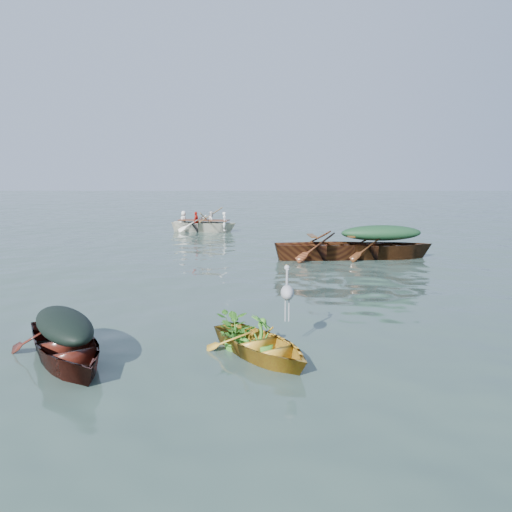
{
  "coord_description": "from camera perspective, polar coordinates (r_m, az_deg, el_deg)",
  "views": [
    {
      "loc": [
        -0.78,
        -11.88,
        2.86
      ],
      "look_at": [
        -0.9,
        2.25,
        0.5
      ],
      "focal_mm": 35.0,
      "sensor_mm": 36.0,
      "label": 1
    }
  ],
  "objects": [
    {
      "name": "dinghy_weeds",
      "position": [
        8.26,
        -1.45,
        -5.99
      ],
      "size": [
        1.09,
        1.14,
        0.6
      ],
      "primitive_type": "imported",
      "rotation": [
        0.0,
        0.0,
        0.61
      ],
      "color": "#276A1B",
      "rests_on": "yellow_dinghy"
    },
    {
      "name": "green_tarp_boat",
      "position": [
        17.41,
        14.01,
        -0.26
      ],
      "size": [
        5.05,
        1.87,
        1.19
      ],
      "primitive_type": "imported",
      "rotation": [
        0.0,
        0.0,
        1.64
      ],
      "color": "#502712",
      "rests_on": "ground"
    },
    {
      "name": "rowers",
      "position": [
        24.62,
        -5.98,
        4.92
      ],
      "size": [
        3.33,
        1.8,
        0.76
      ],
      "primitive_type": "imported",
      "rotation": [
        0.0,
        0.0,
        1.38
      ],
      "color": "white",
      "rests_on": "rowed_boat"
    },
    {
      "name": "rowed_boat",
      "position": [
        24.7,
        -5.95,
        2.78
      ],
      "size": [
        4.69,
        2.19,
        1.09
      ],
      "primitive_type": "imported",
      "rotation": [
        0.0,
        0.0,
        1.38
      ],
      "color": "white",
      "rests_on": "ground"
    },
    {
      "name": "oars",
      "position": [
        24.65,
        -5.97,
        4.1
      ],
      "size": [
        1.09,
        2.67,
        0.06
      ],
      "primitive_type": null,
      "rotation": [
        0.0,
        0.0,
        1.38
      ],
      "color": "olive",
      "rests_on": "rowed_boat"
    },
    {
      "name": "dark_tarp_cover",
      "position": [
        8.15,
        -21.12,
        -7.02
      ],
      "size": [
        1.69,
        2.0,
        0.4
      ],
      "primitive_type": "ellipsoid",
      "rotation": [
        0.0,
        0.0,
        0.6
      ],
      "color": "black",
      "rests_on": "dark_covered_boat"
    },
    {
      "name": "dark_covered_boat",
      "position": [
        8.34,
        -20.86,
        -11.2
      ],
      "size": [
        3.06,
        3.63,
        0.87
      ],
      "primitive_type": "imported",
      "rotation": [
        0.0,
        0.0,
        0.6
      ],
      "color": "#461810",
      "rests_on": "ground"
    },
    {
      "name": "green_tarp_cover",
      "position": [
        17.29,
        14.12,
        2.54
      ],
      "size": [
        2.78,
        1.03,
        0.52
      ],
      "primitive_type": "ellipsoid",
      "rotation": [
        0.0,
        0.0,
        1.64
      ],
      "color": "#193F1E",
      "rests_on": "green_tarp_boat"
    },
    {
      "name": "open_wooden_boat",
      "position": [
        16.98,
        8.44,
        -0.32
      ],
      "size": [
        5.28,
        2.02,
        1.26
      ],
      "primitive_type": "imported",
      "rotation": [
        0.0,
        0.0,
        1.65
      ],
      "color": "brown",
      "rests_on": "ground"
    },
    {
      "name": "thwart_benches",
      "position": [
        16.88,
        8.5,
        1.85
      ],
      "size": [
        2.65,
        1.17,
        0.04
      ],
      "primitive_type": null,
      "rotation": [
        0.0,
        0.0,
        1.65
      ],
      "color": "#4A2C11",
      "rests_on": "open_wooden_boat"
    },
    {
      "name": "heron",
      "position": [
        8.12,
        3.59,
        -5.1
      ],
      "size": [
        0.46,
        0.49,
        0.92
      ],
      "primitive_type": null,
      "rotation": [
        0.0,
        0.0,
        0.61
      ],
      "color": "#9D9FA6",
      "rests_on": "yellow_dinghy"
    },
    {
      "name": "yellow_dinghy",
      "position": [
        8.02,
        0.6,
        -11.4
      ],
      "size": [
        2.54,
        2.92,
        0.71
      ],
      "primitive_type": "imported",
      "rotation": [
        0.0,
        0.0,
        0.61
      ],
      "color": "gold",
      "rests_on": "ground"
    },
    {
      "name": "ground",
      "position": [
        12.24,
        4.13,
        -4.05
      ],
      "size": [
        140.0,
        140.0,
        0.0
      ],
      "primitive_type": "plane",
      "color": "#31453D",
      "rests_on": "ground"
    }
  ]
}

